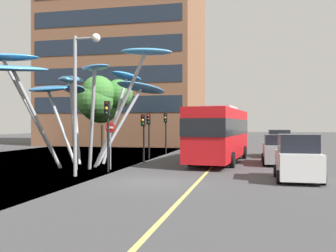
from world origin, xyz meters
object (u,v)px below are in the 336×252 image
object	(u,v)px
red_bus	(220,132)
car_parked_near	(298,159)
traffic_light_kerb_near	(107,121)
street_lamp	(81,85)
leaf_sculpture	(75,81)
traffic_light_kerb_far	(143,128)
traffic_light_opposite	(166,124)
car_parked_far	(279,144)
car_parked_mid	(278,150)
traffic_light_island_mid	(149,126)
no_entry_sign	(110,138)

from	to	relation	value
red_bus	car_parked_near	bearing A→B (deg)	-61.55
traffic_light_kerb_near	street_lamp	bearing A→B (deg)	-108.94
leaf_sculpture	traffic_light_kerb_far	size ratio (longest dim) A/B	3.77
traffic_light_opposite	traffic_light_kerb_near	bearing A→B (deg)	-91.04
traffic_light_opposite	car_parked_far	world-z (taller)	traffic_light_opposite
car_parked_mid	car_parked_far	bearing A→B (deg)	85.67
car_parked_mid	traffic_light_island_mid	bearing A→B (deg)	167.22
traffic_light_kerb_near	no_entry_sign	bearing A→B (deg)	104.25
car_parked_mid	no_entry_sign	xyz separation A→B (m)	(-9.65, -5.13, 0.88)
red_bus	leaf_sculpture	xyz separation A→B (m)	(-8.68, -4.19, 3.20)
traffic_light_island_mid	street_lamp	distance (m)	10.64
red_bus	street_lamp	world-z (taller)	street_lamp
traffic_light_kerb_near	leaf_sculpture	bearing A→B (deg)	140.68
red_bus	street_lamp	bearing A→B (deg)	-125.48
traffic_light_kerb_near	no_entry_sign	xyz separation A→B (m)	(-0.32, 1.25, -0.99)
street_lamp	leaf_sculpture	bearing A→B (deg)	118.95
red_bus	traffic_light_kerb_near	xyz separation A→B (m)	(-5.53, -6.77, 0.70)
leaf_sculpture	no_entry_sign	world-z (taller)	leaf_sculpture
leaf_sculpture	car_parked_mid	xyz separation A→B (m)	(12.48, 3.80, -4.38)
traffic_light_kerb_far	car_parked_far	distance (m)	11.66
traffic_light_opposite	street_lamp	bearing A→B (deg)	-93.39
traffic_light_kerb_far	no_entry_sign	xyz separation A→B (m)	(-0.77, -4.23, -0.59)
traffic_light_island_mid	street_lamp	bearing A→B (deg)	-93.68
traffic_light_opposite	street_lamp	world-z (taller)	street_lamp
traffic_light_kerb_far	traffic_light_opposite	bearing A→B (deg)	91.54
street_lamp	car_parked_near	bearing A→B (deg)	4.73
red_bus	car_parked_mid	xyz separation A→B (m)	(3.80, -0.39, -1.18)
car_parked_near	street_lamp	world-z (taller)	street_lamp
traffic_light_kerb_near	car_parked_mid	bearing A→B (deg)	34.34
red_bus	traffic_light_opposite	distance (m)	8.42
street_lamp	traffic_light_island_mid	bearing A→B (deg)	86.32
leaf_sculpture	no_entry_sign	xyz separation A→B (m)	(2.83, -1.32, -3.49)
leaf_sculpture	traffic_light_kerb_near	size ratio (longest dim) A/B	3.20
car_parked_near	car_parked_far	world-z (taller)	car_parked_far
traffic_light_opposite	street_lamp	distance (m)	15.37
red_bus	traffic_light_island_mid	size ratio (longest dim) A/B	3.31
traffic_light_opposite	no_entry_sign	bearing A→B (deg)	-92.66
car_parked_mid	car_parked_near	bearing A→B (deg)	-86.64
traffic_light_kerb_near	traffic_light_opposite	xyz separation A→B (m)	(0.24, 13.30, -0.20)
traffic_light_opposite	no_entry_sign	size ratio (longest dim) A/B	1.32
leaf_sculpture	car_parked_far	xyz separation A→B (m)	(12.93, 9.75, -4.28)
traffic_light_island_mid	car_parked_mid	distance (m)	9.69
traffic_light_kerb_near	red_bus	bearing A→B (deg)	50.73
red_bus	car_parked_far	xyz separation A→B (m)	(4.25, 5.56, -1.08)
car_parked_near	no_entry_sign	world-z (taller)	no_entry_sign
traffic_light_kerb_near	car_parked_far	bearing A→B (deg)	51.56
car_parked_far	street_lamp	bearing A→B (deg)	-126.24
traffic_light_opposite	red_bus	bearing A→B (deg)	-50.99
traffic_light_kerb_near	street_lamp	distance (m)	2.69
traffic_light_kerb_far	street_lamp	world-z (taller)	street_lamp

